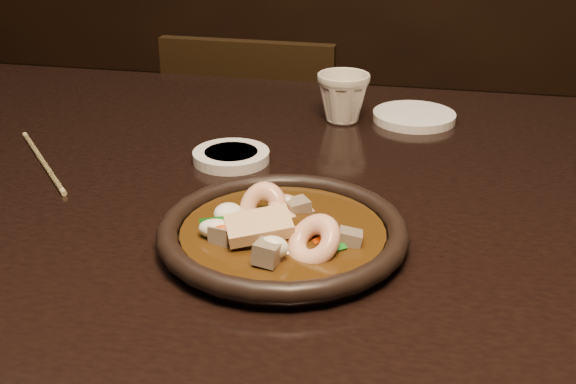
% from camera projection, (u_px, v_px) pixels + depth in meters
% --- Properties ---
extents(table, '(1.60, 0.90, 0.75)m').
position_uv_depth(table, '(117.00, 222.00, 0.97)').
color(table, black).
rests_on(table, floor).
extents(chair, '(0.38, 0.38, 0.79)m').
position_uv_depth(chair, '(262.00, 186.00, 1.66)').
color(chair, black).
rests_on(chair, floor).
extents(plate, '(0.26, 0.26, 0.03)m').
position_uv_depth(plate, '(283.00, 233.00, 0.75)').
color(plate, black).
rests_on(plate, table).
extents(stirfry, '(0.17, 0.17, 0.06)m').
position_uv_depth(stirfry, '(279.00, 230.00, 0.75)').
color(stirfry, '#341F09').
rests_on(stirfry, plate).
extents(soy_dish, '(0.10, 0.10, 0.01)m').
position_uv_depth(soy_dish, '(231.00, 156.00, 0.96)').
color(soy_dish, white).
rests_on(soy_dish, table).
extents(saucer_right, '(0.13, 0.13, 0.01)m').
position_uv_depth(saucer_right, '(414.00, 117.00, 1.11)').
color(saucer_right, white).
rests_on(saucer_right, table).
extents(tea_cup, '(0.10, 0.10, 0.08)m').
position_uv_depth(tea_cup, '(343.00, 96.00, 1.10)').
color(tea_cup, beige).
rests_on(tea_cup, table).
extents(chopsticks, '(0.16, 0.18, 0.01)m').
position_uv_depth(chopsticks, '(43.00, 161.00, 0.96)').
color(chopsticks, tan).
rests_on(chopsticks, table).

